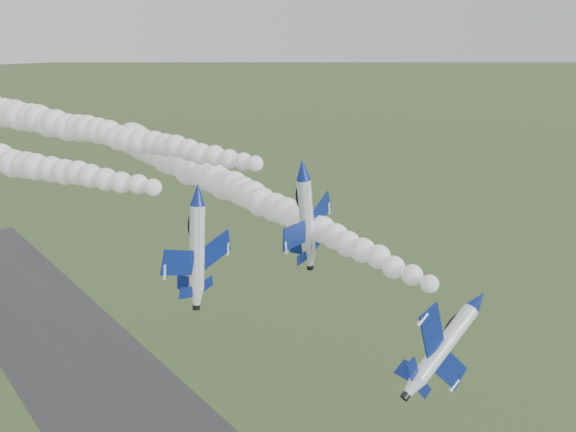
% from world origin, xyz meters
% --- Properties ---
extents(jet_lead, '(5.73, 12.44, 8.72)m').
position_xyz_m(jet_lead, '(13.00, -6.46, 35.81)').
color(jet_lead, white).
extents(smoke_trail_jet_lead, '(8.49, 71.86, 5.42)m').
position_xyz_m(smoke_trail_jet_lead, '(12.33, 32.21, 38.14)').
color(smoke_trail_jet_lead, white).
extents(jet_pair_left, '(10.84, 12.45, 3.26)m').
position_xyz_m(jet_pair_left, '(-3.01, 15.19, 43.68)').
color(jet_pair_left, white).
extents(jet_pair_right, '(11.18, 12.96, 3.67)m').
position_xyz_m(jet_pair_right, '(9.78, 14.89, 44.46)').
color(jet_pair_right, white).
extents(smoke_trail_jet_pair_right, '(27.18, 54.33, 4.61)m').
position_xyz_m(smoke_trail_jet_pair_right, '(-2.13, 45.01, 45.95)').
color(smoke_trail_jet_pair_right, white).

